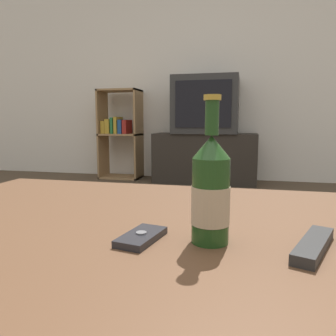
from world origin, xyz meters
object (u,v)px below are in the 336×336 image
object	(u,v)px
tv_stand	(205,158)
remote_control	(313,245)
television	(206,105)
beer_bottle	(211,191)
cell_phone	(141,237)
bookshelf	(119,132)

from	to	relation	value
tv_stand	remote_control	bearing A→B (deg)	-79.33
television	tv_stand	bearing A→B (deg)	90.00
tv_stand	remote_control	size ratio (longest dim) A/B	5.69
tv_stand	television	world-z (taller)	television
beer_bottle	cell_phone	distance (m)	0.16
tv_stand	cell_phone	world-z (taller)	tv_stand
tv_stand	remote_control	xyz separation A→B (m)	(0.54, -2.85, 0.16)
beer_bottle	remote_control	bearing A→B (deg)	0.31
television	beer_bottle	xyz separation A→B (m)	(0.35, -2.84, -0.30)
tv_stand	cell_phone	size ratio (longest dim) A/B	8.33
tv_stand	bookshelf	world-z (taller)	bookshelf
tv_stand	beer_bottle	world-z (taller)	beer_bottle
television	remote_control	distance (m)	2.92
beer_bottle	cell_phone	bearing A→B (deg)	-170.72
television	cell_phone	world-z (taller)	television
cell_phone	remote_control	distance (m)	0.32
television	cell_phone	xyz separation A→B (m)	(0.21, -2.87, -0.40)
tv_stand	beer_bottle	distance (m)	2.88
bookshelf	beer_bottle	bearing A→B (deg)	-65.30
television	beer_bottle	size ratio (longest dim) A/B	2.36
tv_stand	bookshelf	xyz separation A→B (m)	(-0.99, 0.07, 0.27)
television	bookshelf	distance (m)	1.04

